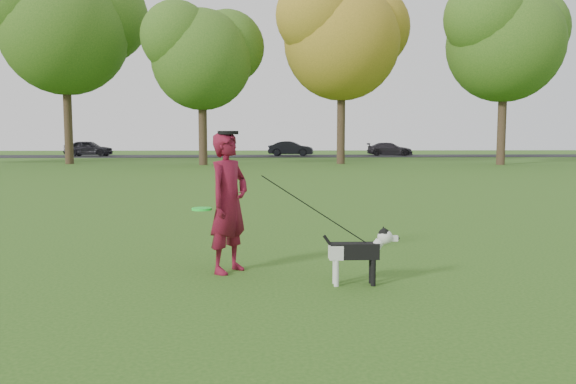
{
  "coord_description": "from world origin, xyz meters",
  "views": [
    {
      "loc": [
        -0.57,
        -6.58,
        1.57
      ],
      "look_at": [
        -0.3,
        -0.22,
        0.95
      ],
      "focal_mm": 35.0,
      "sensor_mm": 36.0,
      "label": 1
    }
  ],
  "objects_px": {
    "car_left": "(89,148)",
    "car_right": "(390,149)",
    "man": "(229,203)",
    "car_mid": "(291,149)",
    "dog": "(360,249)"
  },
  "relations": [
    {
      "from": "car_left",
      "to": "car_right",
      "type": "height_order",
      "value": "car_left"
    },
    {
      "from": "man",
      "to": "car_mid",
      "type": "xyz_separation_m",
      "value": [
        2.68,
        40.1,
        -0.19
      ]
    },
    {
      "from": "man",
      "to": "dog",
      "type": "xyz_separation_m",
      "value": [
        1.43,
        -0.64,
        -0.44
      ]
    },
    {
      "from": "man",
      "to": "car_right",
      "type": "relative_size",
      "value": 0.43
    },
    {
      "from": "man",
      "to": "dog",
      "type": "bearing_deg",
      "value": -79.55
    },
    {
      "from": "dog",
      "to": "car_left",
      "type": "distance_m",
      "value": 43.52
    },
    {
      "from": "man",
      "to": "car_left",
      "type": "xyz_separation_m",
      "value": [
        -13.87,
        40.1,
        -0.15
      ]
    },
    {
      "from": "man",
      "to": "car_right",
      "type": "height_order",
      "value": "man"
    },
    {
      "from": "car_mid",
      "to": "car_right",
      "type": "relative_size",
      "value": 0.97
    },
    {
      "from": "car_mid",
      "to": "car_left",
      "type": "bearing_deg",
      "value": 99.61
    },
    {
      "from": "man",
      "to": "car_left",
      "type": "height_order",
      "value": "man"
    },
    {
      "from": "car_mid",
      "to": "car_right",
      "type": "bearing_deg",
      "value": -80.39
    },
    {
      "from": "car_left",
      "to": "car_right",
      "type": "bearing_deg",
      "value": -87.41
    },
    {
      "from": "man",
      "to": "car_mid",
      "type": "relative_size",
      "value": 0.45
    },
    {
      "from": "dog",
      "to": "car_right",
      "type": "bearing_deg",
      "value": 76.84
    }
  ]
}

